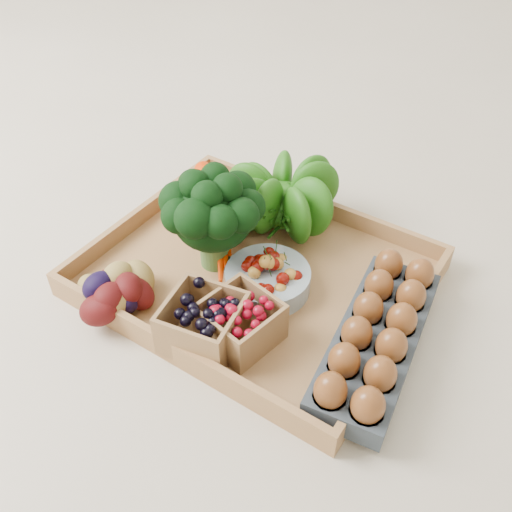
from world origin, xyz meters
The scene contains 10 objects.
ground centered at (0.00, 0.00, 0.00)m, with size 4.00×4.00×0.00m, color beige.
tray centered at (0.00, 0.00, 0.01)m, with size 0.55×0.45×0.01m, color #AB7A47.
carrots centered at (-0.12, 0.07, 0.04)m, with size 0.23×0.17×0.06m, color #E43101, non-canonical shape.
lettuce centered at (-0.04, 0.15, 0.09)m, with size 0.15×0.15×0.15m, color #1E530D.
broccoli centered at (-0.08, -0.01, 0.08)m, with size 0.18×0.18×0.14m, color black, non-canonical shape.
cherry_bowl centered at (0.03, -0.02, 0.03)m, with size 0.15×0.15×0.04m, color #8C9EA5.
egg_carton centered at (0.25, -0.04, 0.03)m, with size 0.12×0.33×0.04m, color #343B42.
potatoes centered at (-0.15, -0.19, 0.06)m, with size 0.16×0.16×0.09m, color #3B090A, non-canonical shape.
punnet_blackberry centered at (0.01, -0.17, 0.05)m, with size 0.11×0.11×0.08m, color black.
punnet_raspberry centered at (0.06, -0.13, 0.05)m, with size 0.11×0.11×0.07m, color maroon.
Camera 1 is at (0.40, -0.60, 0.71)m, focal length 40.00 mm.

